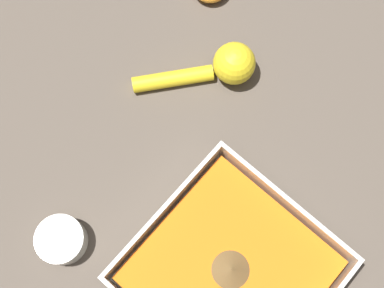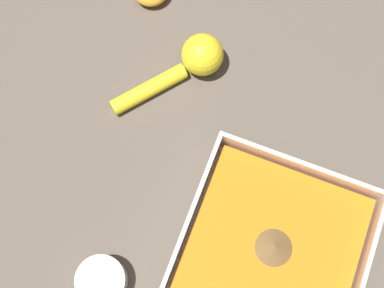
# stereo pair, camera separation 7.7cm
# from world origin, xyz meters

# --- Properties ---
(ground_plane) EXTENTS (4.00, 4.00, 0.00)m
(ground_plane) POSITION_xyz_m (0.00, 0.00, 0.00)
(ground_plane) COLOR brown
(square_dish) EXTENTS (0.25, 0.25, 0.06)m
(square_dish) POSITION_xyz_m (-0.03, -0.01, 0.02)
(square_dish) COLOR silver
(square_dish) RESTS_ON ground_plane
(spice_bowl) EXTENTS (0.07, 0.07, 0.04)m
(spice_bowl) POSITION_xyz_m (0.09, -0.21, 0.02)
(spice_bowl) COLOR silver
(spice_bowl) RESTS_ON ground_plane
(lemon_squeezer) EXTENTS (0.16, 0.14, 0.06)m
(lemon_squeezer) POSITION_xyz_m (-0.25, -0.21, 0.03)
(lemon_squeezer) COLOR yellow
(lemon_squeezer) RESTS_ON ground_plane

